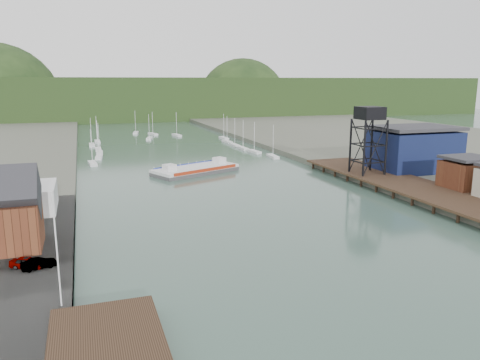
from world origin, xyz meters
TOP-DOWN VIEW (x-y plane):
  - ground at (0.00, 0.00)m, footprint 600.00×600.00m
  - east_land at (92.00, 80.00)m, footprint 120.00×400.00m
  - west_quay at (-40.00, 20.00)m, footprint 16.00×80.00m
  - west_stage at (-29.00, 0.00)m, footprint 10.00×18.00m
  - east_pier at (37.00, 45.00)m, footprint 14.00×70.00m
  - white_shed at (-44.00, 50.00)m, footprint 18.00×12.00m
  - flagpole at (-33.00, 10.00)m, footprint 0.16×0.16m
  - lift_tower at (35.00, 58.00)m, footprint 6.50×6.50m
  - blue_shed at (50.00, 60.00)m, footprint 20.50×14.50m
  - marina_sailboats at (0.08, 138.46)m, footprint 57.71×92.65m
  - distant_hills at (-3.98, 301.35)m, footprint 500.00×120.00m
  - chain_ferry at (-1.81, 82.13)m, footprint 24.70×17.62m
  - car_west_a at (-37.24, 21.78)m, footprint 4.52×3.30m
  - car_west_b at (-35.90, 21.10)m, footprint 4.36×2.49m

SIDE VIEW (x-z plane):
  - ground at x=0.00m, z-range 0.00..0.00m
  - east_land at x=92.00m, z-range -1.60..1.60m
  - marina_sailboats at x=0.08m, z-range -0.10..0.80m
  - west_quay at x=-40.00m, z-range 0.00..1.60m
  - west_stage at x=-29.00m, z-range 0.00..1.80m
  - chain_ferry at x=-1.81m, z-range -0.70..2.60m
  - east_pier at x=37.00m, z-range 0.67..3.12m
  - car_west_b at x=-35.90m, z-range 1.60..2.96m
  - car_west_a at x=-37.24m, z-range 1.60..3.03m
  - white_shed at x=-44.00m, z-range 1.60..6.10m
  - blue_shed at x=50.00m, z-range 1.41..12.71m
  - flagpole at x=-33.00m, z-range 1.60..13.60m
  - distant_hills at x=-3.98m, z-range -29.62..50.38m
  - lift_tower at x=35.00m, z-range 7.65..23.65m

